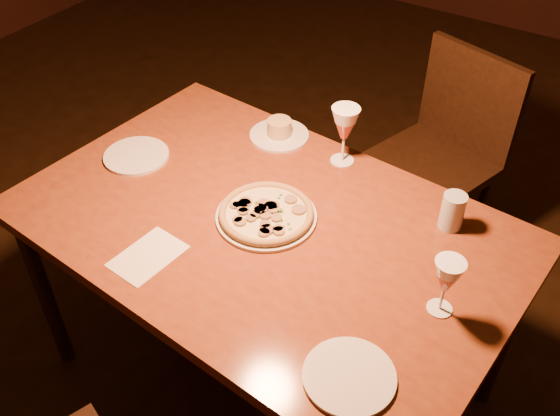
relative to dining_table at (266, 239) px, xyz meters
The scene contains 11 objects.
floor 0.74m from the dining_table, behind, with size 7.00×7.00×0.00m, color #311D10.
dining_table is the anchor object (origin of this frame).
chair_far 1.03m from the dining_table, 78.74° to the left, with size 0.56×0.56×0.92m.
pizza_plate 0.09m from the dining_table, 116.66° to the left, with size 0.30×0.30×0.03m.
ramekin_saucer 0.46m from the dining_table, 117.78° to the left, with size 0.21×0.21×0.07m.
wine_glass_far 0.43m from the dining_table, 83.46° to the left, with size 0.09×0.09×0.20m, color #BF524F, non-canonical shape.
wine_glass_right 0.58m from the dining_table, ahead, with size 0.08×0.08×0.17m, color #BF524F, non-canonical shape.
water_tumbler 0.55m from the dining_table, 31.04° to the left, with size 0.07×0.07×0.11m, color #B0B9C0.
side_plate_left 0.55m from the dining_table, behind, with size 0.22×0.22×0.01m, color silver.
side_plate_near 0.58m from the dining_table, 36.39° to the right, with size 0.22×0.22×0.01m, color silver.
menu_card 0.36m from the dining_table, 123.46° to the right, with size 0.14×0.20×0.00m, color white.
Camera 1 is at (0.98, -1.11, 2.01)m, focal length 40.00 mm.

